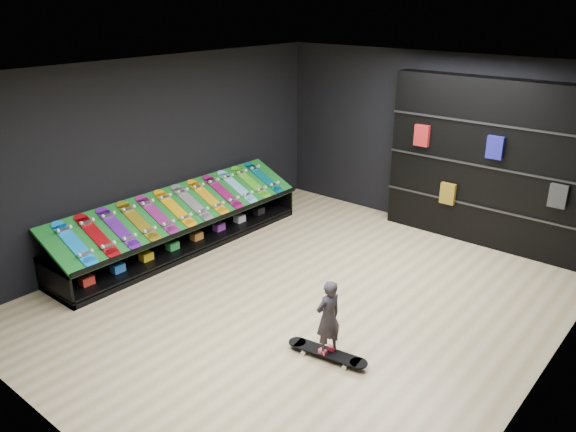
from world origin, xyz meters
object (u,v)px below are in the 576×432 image
Objects in this scene: child at (328,331)px; display_rack at (183,233)px; floor_skateboard at (327,355)px; back_shelving at (490,164)px.

display_rack is at bearing -89.71° from child.
display_rack reaches higher than floor_skateboard.
child reaches higher than display_rack.
child is at bearing 81.06° from floor_skateboard.
back_shelving is at bearing 80.32° from floor_skateboard.
floor_skateboard is at bearing -14.94° from display_rack.
back_shelving is 6.22× the size of child.
back_shelving is 3.42× the size of floor_skateboard.
back_shelving reaches higher than child.
display_rack is 3.72m from floor_skateboard.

